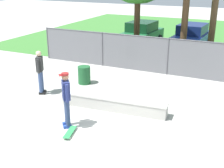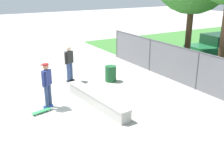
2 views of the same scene
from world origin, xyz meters
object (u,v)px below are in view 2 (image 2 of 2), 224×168
at_px(trash_bin, 111,74).
at_px(skateboard, 42,111).
at_px(concrete_ledge, 97,100).
at_px(bystander, 69,62).
at_px(skateboarder, 47,84).
at_px(car_green, 218,47).

bearing_deg(trash_bin, skateboard, -65.65).
height_order(concrete_ledge, bystander, bystander).
height_order(concrete_ledge, trash_bin, trash_bin).
height_order(skateboard, bystander, bystander).
xyz_separation_m(skateboarder, skateboard, (0.34, -0.41, -0.96)).
relative_size(skateboarder, bystander, 1.01).
distance_m(bystander, trash_bin, 2.16).
height_order(skateboard, trash_bin, trash_bin).
bearing_deg(car_green, trash_bin, -88.21).
bearing_deg(skateboarder, bystander, 142.24).
bearing_deg(car_green, bystander, -94.21).
distance_m(skateboarder, trash_bin, 4.15).
bearing_deg(concrete_ledge, skateboard, -102.19).
relative_size(skateboarder, trash_bin, 2.29).
bearing_deg(skateboard, car_green, 99.82).
bearing_deg(concrete_ledge, car_green, 104.28).
bearing_deg(trash_bin, bystander, -118.95).
height_order(skateboarder, car_green, skateboarder).
bearing_deg(concrete_ledge, bystander, 176.17).
bearing_deg(skateboarder, trash_bin, 112.35).
xyz_separation_m(skateboard, trash_bin, (-1.90, 4.20, 0.33)).
bearing_deg(concrete_ledge, trash_bin, 139.31).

